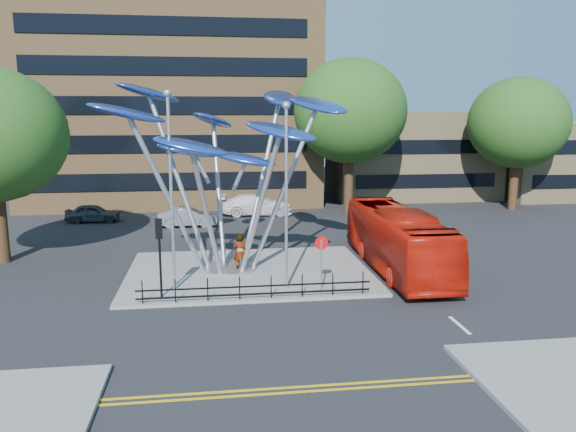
{
  "coord_description": "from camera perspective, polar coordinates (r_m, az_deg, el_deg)",
  "views": [
    {
      "loc": [
        -2.69,
        -21.17,
        8.0
      ],
      "look_at": [
        0.71,
        4.0,
        3.28
      ],
      "focal_mm": 35.0,
      "sensor_mm": 36.0,
      "label": 1
    }
  ],
  "objects": [
    {
      "name": "pedestrian",
      "position": [
        28.06,
        -4.91,
        -3.75
      ],
      "size": [
        0.71,
        0.49,
        1.89
      ],
      "primitive_type": "imported",
      "rotation": [
        0.0,
        0.0,
        3.09
      ],
      "color": "gray",
      "rests_on": "traffic_island"
    },
    {
      "name": "parked_car_mid",
      "position": [
        40.27,
        -10.14,
        -0.1
      ],
      "size": [
        4.14,
        1.45,
        1.37
      ],
      "primitive_type": "imported",
      "rotation": [
        0.0,
        0.0,
        1.57
      ],
      "color": "#9B9EA2",
      "rests_on": "ground"
    },
    {
      "name": "parked_car_right",
      "position": [
        44.13,
        -3.16,
        1.15
      ],
      "size": [
        5.73,
        2.5,
        1.64
      ],
      "primitive_type": "imported",
      "rotation": [
        0.0,
        0.0,
        1.53
      ],
      "color": "silver",
      "rests_on": "ground"
    },
    {
      "name": "parked_car_left",
      "position": [
        43.69,
        -19.19,
        0.28
      ],
      "size": [
        3.9,
        1.58,
        1.33
      ],
      "primitive_type": "imported",
      "rotation": [
        0.0,
        0.0,
        1.57
      ],
      "color": "#3D3F44",
      "rests_on": "ground"
    },
    {
      "name": "tree_far",
      "position": [
        49.74,
        22.34,
        8.73
      ],
      "size": [
        8.0,
        8.0,
        10.81
      ],
      "color": "black",
      "rests_on": "ground"
    },
    {
      "name": "street_lamp_right",
      "position": [
        24.56,
        -0.17,
        3.74
      ],
      "size": [
        0.36,
        0.36,
        8.3
      ],
      "color": "#9EA0A5",
      "rests_on": "traffic_island"
    },
    {
      "name": "brick_tower",
      "position": [
        53.73,
        -11.73,
        17.81
      ],
      "size": [
        25.0,
        15.0,
        30.0
      ],
      "primitive_type": "cube",
      "color": "olive",
      "rests_on": "ground"
    },
    {
      "name": "ground",
      "position": [
        22.79,
        -0.43,
        -10.01
      ],
      "size": [
        120.0,
        120.0,
        0.0
      ],
      "primitive_type": "plane",
      "color": "black",
      "rests_on": "ground"
    },
    {
      "name": "leaf_sculpture",
      "position": [
        27.88,
        -6.47,
        8.15
      ],
      "size": [
        12.72,
        9.54,
        9.51
      ],
      "color": "#9EA0A5",
      "rests_on": "traffic_island"
    },
    {
      "name": "traffic_island",
      "position": [
        28.36,
        -3.99,
        -5.72
      ],
      "size": [
        12.0,
        9.0,
        0.15
      ],
      "primitive_type": "cube",
      "color": "slate",
      "rests_on": "ground"
    },
    {
      "name": "red_bus",
      "position": [
        29.27,
        11.03,
        -2.34
      ],
      "size": [
        2.79,
        11.35,
        3.15
      ],
      "primitive_type": "imported",
      "rotation": [
        0.0,
        0.0,
        -0.01
      ],
      "color": "#B81608",
      "rests_on": "ground"
    },
    {
      "name": "double_yellow_far",
      "position": [
        17.1,
        2.37,
        -17.35
      ],
      "size": [
        40.0,
        0.12,
        0.01
      ],
      "primitive_type": "cube",
      "color": "gold",
      "rests_on": "ground"
    },
    {
      "name": "tree_right",
      "position": [
        44.48,
        6.32,
        10.52
      ],
      "size": [
        8.8,
        8.8,
        12.11
      ],
      "color": "black",
      "rests_on": "ground"
    },
    {
      "name": "traffic_light_island",
      "position": [
        24.39,
        -12.94,
        -2.5
      ],
      "size": [
        0.28,
        0.18,
        3.42
      ],
      "color": "black",
      "rests_on": "traffic_island"
    },
    {
      "name": "street_lamp_left",
      "position": [
        24.88,
        -11.85,
        4.21
      ],
      "size": [
        0.36,
        0.36,
        8.8
      ],
      "color": "#9EA0A5",
      "rests_on": "traffic_island"
    },
    {
      "name": "no_entry_sign_island",
      "position": [
        24.93,
        3.41,
        -3.85
      ],
      "size": [
        0.6,
        0.1,
        2.45
      ],
      "color": "#9EA0A5",
      "rests_on": "traffic_island"
    },
    {
      "name": "low_building_near",
      "position": [
        54.63,
        12.41,
        6.09
      ],
      "size": [
        15.0,
        8.0,
        8.0
      ],
      "primitive_type": "cube",
      "color": "tan",
      "rests_on": "ground"
    },
    {
      "name": "pedestrian_railing_front",
      "position": [
        24.12,
        -3.32,
        -7.47
      ],
      "size": [
        10.0,
        0.06,
        1.0
      ],
      "color": "black",
      "rests_on": "traffic_island"
    },
    {
      "name": "low_building_far",
      "position": [
        59.22,
        25.95,
        5.12
      ],
      "size": [
        12.0,
        8.0,
        7.0
      ],
      "primitive_type": "cube",
      "color": "tan",
      "rests_on": "ground"
    },
    {
      "name": "double_yellow_near",
      "position": [
        17.36,
        2.19,
        -16.9
      ],
      "size": [
        40.0,
        0.12,
        0.01
      ],
      "primitive_type": "cube",
      "color": "gold",
      "rests_on": "ground"
    }
  ]
}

